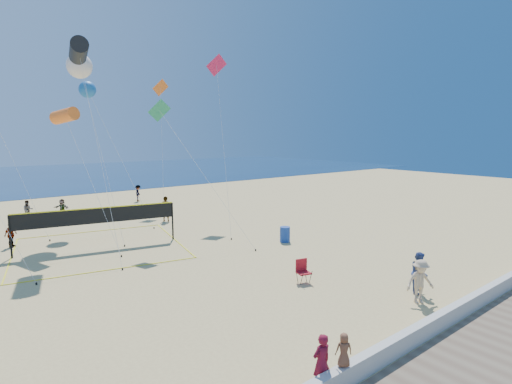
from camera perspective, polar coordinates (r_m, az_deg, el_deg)
ground at (r=13.54m, az=1.28°, el=-20.77°), size 120.00×120.00×0.00m
ocean at (r=71.81m, az=-32.18°, el=1.69°), size 140.00×50.00×0.03m
seawall at (r=11.57m, az=11.79°, el=-24.72°), size 32.00×0.30×0.60m
woman at (r=11.26m, az=9.33°, el=-22.87°), size 0.59×0.42×1.53m
toddler at (r=11.30m, az=12.44°, el=-21.17°), size 0.52×0.48×0.90m
bystander_a at (r=18.28m, az=22.29°, el=-10.58°), size 1.07×1.02×1.73m
bystander_b at (r=17.20m, az=22.40°, el=-11.74°), size 1.30×1.10×1.75m
far_person_0 at (r=27.57m, az=-31.64°, el=-5.22°), size 0.90×0.85×1.50m
far_person_1 at (r=35.59m, az=-25.95°, el=-2.08°), size 1.17×1.33×1.46m
far_person_2 at (r=31.16m, az=-12.77°, el=-2.36°), size 0.82×0.83×1.93m
far_person_3 at (r=35.85m, az=-29.80°, el=-2.24°), size 0.76×0.61×1.50m
far_person_4 at (r=41.24m, az=-16.48°, el=-0.16°), size 1.07×1.22×1.63m
camp_chair at (r=18.28m, az=6.68°, el=-10.92°), size 0.67×0.79×1.16m
trash_barrel at (r=24.81m, az=4.16°, el=-6.05°), size 0.77×0.77×0.93m
volleyball_net at (r=24.92m, az=-21.67°, el=-3.78°), size 10.57×10.45×2.40m
kite_1 at (r=26.70m, az=-24.01°, el=17.95°), size 1.45×7.89×12.06m
kite_2 at (r=27.02m, az=-25.66°, el=9.77°), size 1.90×6.49×8.21m
kite_4 at (r=25.07m, az=-12.69°, el=9.93°), size 3.57×6.15×8.71m
kite_5 at (r=32.74m, az=-5.55°, el=16.49°), size 4.84×7.68×12.92m
kite_6 at (r=30.94m, az=-23.91°, el=16.13°), size 1.75×7.64×12.05m
kite_7 at (r=32.29m, az=-22.94°, el=13.32°), size 3.34×5.68×10.41m
kite_9 at (r=37.63m, az=-13.45°, el=13.26°), size 3.40×5.49×11.55m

